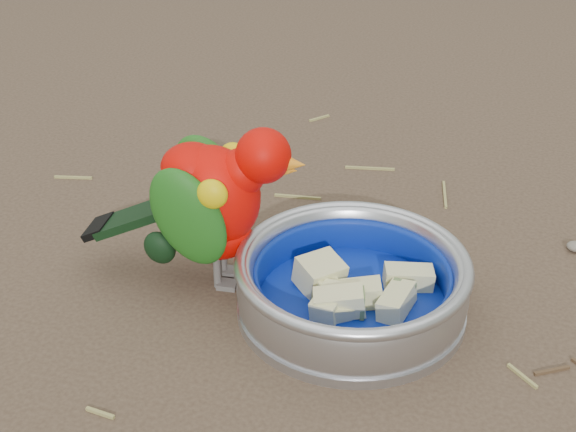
% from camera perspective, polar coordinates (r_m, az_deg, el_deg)
% --- Properties ---
extents(ground, '(60.00, 60.00, 0.00)m').
position_cam_1_polar(ground, '(0.78, 4.32, -6.62)').
color(ground, '#49382A').
extents(food_bowl, '(0.22, 0.22, 0.02)m').
position_cam_1_polar(food_bowl, '(0.78, 4.50, -6.30)').
color(food_bowl, '#B2B2BA').
rests_on(food_bowl, ground).
extents(bowl_wall, '(0.22, 0.22, 0.04)m').
position_cam_1_polar(bowl_wall, '(0.76, 4.59, -4.50)').
color(bowl_wall, '#B2B2BA').
rests_on(bowl_wall, food_bowl).
extents(fruit_wedges, '(0.13, 0.13, 0.03)m').
position_cam_1_polar(fruit_wedges, '(0.76, 4.57, -4.93)').
color(fruit_wedges, beige).
rests_on(fruit_wedges, food_bowl).
extents(lory_parrot, '(0.21, 0.12, 0.17)m').
position_cam_1_polar(lory_parrot, '(0.78, -5.32, 0.46)').
color(lory_parrot, '#CE0700').
rests_on(lory_parrot, ground).
extents(ground_debris, '(0.90, 0.80, 0.01)m').
position_cam_1_polar(ground_debris, '(0.82, 2.04, -4.67)').
color(ground_debris, '#938A4D').
rests_on(ground_debris, ground).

